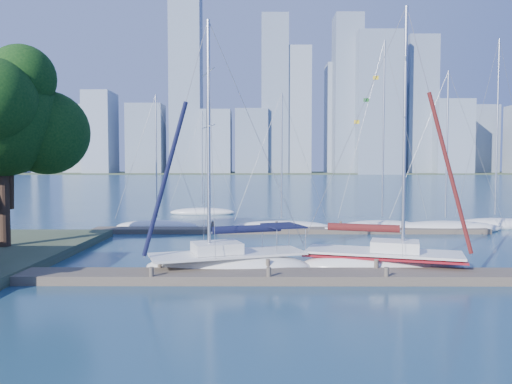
{
  "coord_description": "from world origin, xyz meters",
  "views": [
    {
      "loc": [
        -0.47,
        -21.88,
        5.1
      ],
      "look_at": [
        -0.56,
        4.0,
        3.74
      ],
      "focal_mm": 35.0,
      "sensor_mm": 36.0,
      "label": 1
    }
  ],
  "objects": [
    {
      "name": "far_dock",
      "position": [
        2.0,
        16.0,
        0.18
      ],
      "size": [
        30.0,
        1.8,
        0.36
      ],
      "primitive_type": "cube",
      "color": "#4F443A",
      "rests_on": "ground"
    },
    {
      "name": "bg_boat_3",
      "position": [
        9.37,
        17.33,
        0.31
      ],
      "size": [
        7.04,
        2.64,
        15.24
      ],
      "rotation": [
        0.0,
        0.0,
        -0.04
      ],
      "color": "white",
      "rests_on": "ground"
    },
    {
      "name": "bg_boat_2",
      "position": [
        1.43,
        17.81,
        0.23
      ],
      "size": [
        8.16,
        4.75,
        11.17
      ],
      "rotation": [
        0.0,
        0.0,
        0.36
      ],
      "color": "white",
      "rests_on": "ground"
    },
    {
      "name": "bg_boat_0",
      "position": [
        -8.65,
        18.28,
        0.24
      ],
      "size": [
        6.82,
        2.87,
        11.13
      ],
      "rotation": [
        0.0,
        0.0,
        0.12
      ],
      "color": "white",
      "rests_on": "ground"
    },
    {
      "name": "sailboat_maroon",
      "position": [
        5.67,
        2.32,
        1.06
      ],
      "size": [
        8.4,
        4.8,
        13.21
      ],
      "rotation": [
        0.0,
        0.0,
        -0.29
      ],
      "color": "white",
      "rests_on": "ground"
    },
    {
      "name": "bg_boat_4",
      "position": [
        14.21,
        16.92,
        0.27
      ],
      "size": [
        8.78,
        2.68,
        12.8
      ],
      "rotation": [
        0.0,
        0.0,
        -0.03
      ],
      "color": "white",
      "rests_on": "ground"
    },
    {
      "name": "skyline",
      "position": [
        20.5,
        290.27,
        35.19
      ],
      "size": [
        502.2,
        51.31,
        112.84
      ],
      "color": "slate",
      "rests_on": "ground"
    },
    {
      "name": "bg_boat_5",
      "position": [
        19.07,
        19.04,
        0.31
      ],
      "size": [
        7.34,
        3.46,
        15.78
      ],
      "rotation": [
        0.0,
        0.0,
        0.16
      ],
      "color": "white",
      "rests_on": "ground"
    },
    {
      "name": "far_shore",
      "position": [
        0.0,
        320.0,
        0.0
      ],
      "size": [
        800.0,
        100.0,
        1.5
      ],
      "primitive_type": "cube",
      "color": "#38472D",
      "rests_on": "ground"
    },
    {
      "name": "tree",
      "position": [
        -14.96,
        6.41,
        7.93
      ],
      "size": [
        8.99,
        8.2,
        11.82
      ],
      "color": "#332016",
      "rests_on": "ground"
    },
    {
      "name": "bg_boat_6",
      "position": [
        -6.31,
        30.55,
        0.23
      ],
      "size": [
        7.0,
        2.67,
        11.15
      ],
      "rotation": [
        0.0,
        0.0,
        0.1
      ],
      "color": "white",
      "rests_on": "ground"
    },
    {
      "name": "near_dock",
      "position": [
        0.0,
        0.0,
        0.2
      ],
      "size": [
        26.0,
        2.0,
        0.4
      ],
      "primitive_type": "cube",
      "color": "#4F443A",
      "rests_on": "ground"
    },
    {
      "name": "ground",
      "position": [
        0.0,
        0.0,
        0.0
      ],
      "size": [
        700.0,
        700.0,
        0.0
      ],
      "primitive_type": "plane",
      "color": "navy",
      "rests_on": "ground"
    },
    {
      "name": "sailboat_navy",
      "position": [
        -1.9,
        1.86,
        0.99
      ],
      "size": [
        8.34,
        5.03,
        12.43
      ],
      "rotation": [
        0.0,
        0.0,
        0.33
      ],
      "color": "white",
      "rests_on": "ground"
    }
  ]
}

